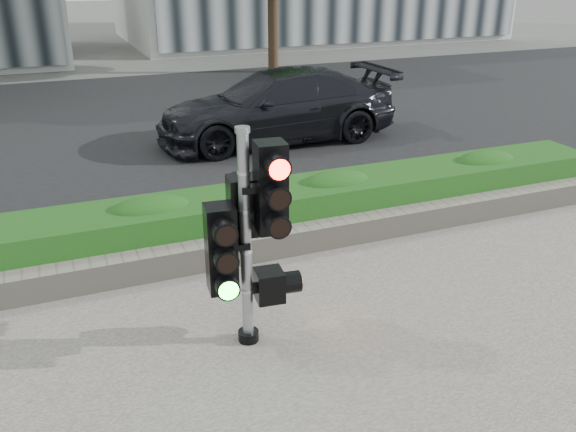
{
  "coord_description": "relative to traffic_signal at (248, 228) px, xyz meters",
  "views": [
    {
      "loc": [
        -2.33,
        -4.95,
        3.69
      ],
      "look_at": [
        -0.05,
        0.6,
        1.15
      ],
      "focal_mm": 38.0,
      "sensor_mm": 36.0,
      "label": 1
    }
  ],
  "objects": [
    {
      "name": "ground",
      "position": [
        0.65,
        -0.18,
        -1.29
      ],
      "size": [
        120.0,
        120.0,
        0.0
      ],
      "primitive_type": "plane",
      "color": "#51514C",
      "rests_on": "ground"
    },
    {
      "name": "road",
      "position": [
        0.65,
        9.82,
        -1.28
      ],
      "size": [
        60.0,
        13.0,
        0.02
      ],
      "primitive_type": "cube",
      "color": "black",
      "rests_on": "ground"
    },
    {
      "name": "curb",
      "position": [
        0.65,
        2.97,
        -1.23
      ],
      "size": [
        60.0,
        0.25,
        0.12
      ],
      "primitive_type": "cube",
      "color": "gray",
      "rests_on": "ground"
    },
    {
      "name": "stone_wall",
      "position": [
        0.65,
        1.72,
        -1.09
      ],
      "size": [
        12.0,
        0.32,
        0.34
      ],
      "primitive_type": "cube",
      "color": "gray",
      "rests_on": "sidewalk"
    },
    {
      "name": "hedge",
      "position": [
        0.65,
        2.37,
        -0.92
      ],
      "size": [
        12.0,
        1.0,
        0.68
      ],
      "primitive_type": "cube",
      "color": "#347D26",
      "rests_on": "sidewalk"
    },
    {
      "name": "traffic_signal",
      "position": [
        0.0,
        0.0,
        0.0
      ],
      "size": [
        0.8,
        0.61,
        2.27
      ],
      "rotation": [
        0.0,
        0.0,
        -0.11
      ],
      "color": "black",
      "rests_on": "sidewalk"
    },
    {
      "name": "car_dark",
      "position": [
        3.02,
        6.98,
        -0.51
      ],
      "size": [
        5.22,
        2.17,
        1.51
      ],
      "primitive_type": "imported",
      "rotation": [
        0.0,
        0.0,
        -1.56
      ],
      "color": "black",
      "rests_on": "road"
    }
  ]
}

